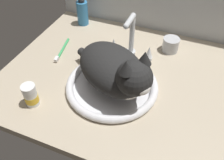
% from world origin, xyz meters
% --- Properties ---
extents(countertop, '(1.00, 0.72, 0.03)m').
position_xyz_m(countertop, '(0.00, 0.00, 0.01)').
color(countertop, '#B7A88E').
rests_on(countertop, ground).
extents(backsplash_wall, '(1.00, 0.02, 0.33)m').
position_xyz_m(backsplash_wall, '(0.00, 0.37, 0.17)').
color(backsplash_wall, '#B2B7BC').
rests_on(backsplash_wall, ground).
extents(sink_basin, '(0.33, 0.33, 0.03)m').
position_xyz_m(sink_basin, '(-0.06, -0.08, 0.04)').
color(sink_basin, white).
rests_on(sink_basin, countertop).
extents(faucet, '(0.18, 0.11, 0.20)m').
position_xyz_m(faucet, '(-0.06, 0.12, 0.11)').
color(faucet, silver).
rests_on(faucet, countertop).
extents(cat, '(0.35, 0.31, 0.19)m').
position_xyz_m(cat, '(-0.04, -0.09, 0.13)').
color(cat, black).
rests_on(cat, sink_basin).
extents(metal_jar, '(0.07, 0.07, 0.06)m').
position_xyz_m(metal_jar, '(0.08, 0.23, 0.06)').
color(metal_jar, '#B2B5BA').
rests_on(metal_jar, countertop).
extents(soap_pump_bottle, '(0.05, 0.05, 0.16)m').
position_xyz_m(soap_pump_bottle, '(-0.36, 0.28, 0.09)').
color(soap_pump_bottle, teal).
rests_on(soap_pump_bottle, countertop).
extents(pill_bottle, '(0.05, 0.05, 0.08)m').
position_xyz_m(pill_bottle, '(-0.28, -0.25, 0.07)').
color(pill_bottle, white).
rests_on(pill_bottle, countertop).
extents(toothbrush, '(0.04, 0.16, 0.02)m').
position_xyz_m(toothbrush, '(-0.34, 0.05, 0.04)').
color(toothbrush, '#3FB266').
rests_on(toothbrush, countertop).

